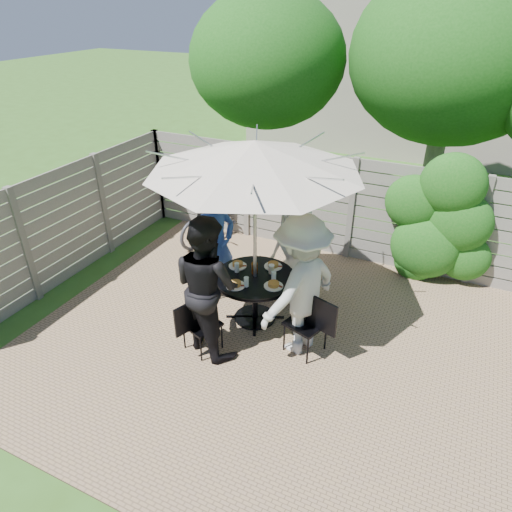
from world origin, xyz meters
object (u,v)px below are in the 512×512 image
at_px(chair_back, 300,278).
at_px(plate_left, 238,265).
at_px(person_back, 295,250).
at_px(plate_right, 274,285).
at_px(chair_front, 202,334).
at_px(patio_table, 255,289).
at_px(plate_back, 273,265).
at_px(glass_left, 237,267).
at_px(bicycle, 216,217).
at_px(umbrella, 255,156).
at_px(person_left, 216,246).
at_px(syrup_jug, 255,268).
at_px(person_right, 301,287).
at_px(glass_right, 274,276).
at_px(coffee_cup, 271,269).
at_px(chair_left, 213,278).
at_px(plate_front, 236,284).
at_px(glass_front, 246,282).
at_px(chair_right, 306,334).
at_px(person_front, 207,286).

xyz_separation_m(chair_back, plate_left, (-0.68, -0.77, 0.49)).
relative_size(person_back, plate_right, 6.45).
relative_size(chair_back, chair_front, 1.07).
bearing_deg(plate_right, patio_table, 159.01).
bearing_deg(plate_back, plate_right, -65.99).
xyz_separation_m(glass_left, bicycle, (-1.47, 1.97, -0.35)).
relative_size(umbrella, person_left, 1.97).
distance_m(plate_back, syrup_jug, 0.32).
bearing_deg(person_back, person_right, -45.00).
distance_m(umbrella, chair_back, 2.38).
distance_m(chair_front, plate_left, 1.15).
height_order(glass_right, bicycle, bicycle).
bearing_deg(coffee_cup, bicycle, 136.97).
xyz_separation_m(patio_table, syrup_jug, (-0.04, 0.07, 0.30)).
bearing_deg(chair_left, chair_back, 44.46).
distance_m(chair_back, chair_left, 1.36).
height_order(person_back, plate_back, person_back).
relative_size(person_left, plate_right, 6.85).
bearing_deg(person_right, glass_right, -100.42).
relative_size(chair_left, plate_left, 3.42).
bearing_deg(chair_front, plate_back, -1.08).
height_order(patio_table, plate_back, plate_back).
distance_m(umbrella, person_back, 1.81).
bearing_deg(syrup_jug, person_left, 162.73).
bearing_deg(plate_back, person_left, -177.54).
bearing_deg(plate_back, plate_front, -110.99).
xyz_separation_m(umbrella, glass_front, (0.00, -0.28, -1.63)).
height_order(syrup_jug, coffee_cup, syrup_jug).
bearing_deg(umbrella, chair_right, -20.94).
bearing_deg(glass_front, chair_back, 73.95).
bearing_deg(coffee_cup, plate_right, -61.22).
bearing_deg(coffee_cup, chair_back, 76.72).
relative_size(chair_left, plate_front, 3.42).
xyz_separation_m(chair_left, bicycle, (-0.85, 1.62, 0.19)).
relative_size(patio_table, plate_right, 5.60).
relative_size(person_right, glass_front, 13.77).
xyz_separation_m(chair_back, glass_right, (-0.06, -0.90, 0.54)).
bearing_deg(plate_right, glass_left, 168.62).
xyz_separation_m(person_right, plate_left, (-1.11, 0.43, -0.20)).
bearing_deg(glass_right, syrup_jug, 168.76).
bearing_deg(person_front, person_right, -135.00).
xyz_separation_m(person_back, person_right, (0.48, -1.07, 0.13)).
relative_size(plate_back, glass_left, 1.86).
bearing_deg(chair_left, plate_back, 19.88).
xyz_separation_m(patio_table, bicycle, (-1.75, 1.96, -0.05)).
height_order(chair_right, person_right, person_right).
xyz_separation_m(chair_right, coffee_cup, (-0.73, 0.51, 0.52)).
distance_m(chair_back, person_back, 0.58).
bearing_deg(glass_left, person_front, -91.29).
bearing_deg(glass_right, umbrella, -178.99).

